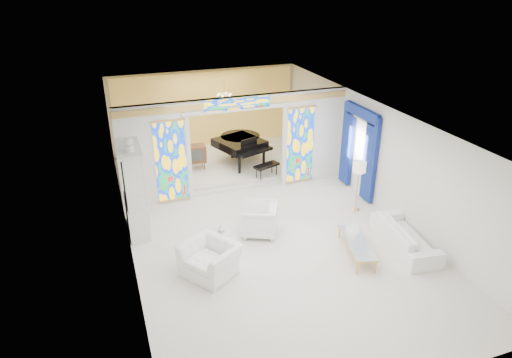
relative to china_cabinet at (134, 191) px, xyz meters
name	(u,v)px	position (x,y,z in m)	size (l,w,h in m)	color
floor	(260,220)	(3.22, -0.60, -1.17)	(12.00, 12.00, 0.00)	beige
ceiling	(260,116)	(3.22, -0.60, 1.83)	(7.00, 12.00, 0.02)	white
wall_back	(205,110)	(3.22, 5.40, 0.33)	(7.00, 0.02, 3.00)	silver
wall_front	(396,322)	(3.22, -6.60, 0.33)	(7.00, 0.02, 3.00)	silver
wall_left	(123,191)	(-0.28, -0.60, 0.33)	(0.02, 12.00, 3.00)	silver
wall_right	(375,154)	(6.72, -0.60, 0.33)	(0.02, 12.00, 3.00)	silver
partition_wall	(237,141)	(3.22, 1.40, 0.48)	(7.00, 0.22, 3.00)	silver
stained_glass_left	(171,162)	(1.19, 1.29, 0.13)	(0.90, 0.04, 2.40)	gold
stained_glass_right	(300,145)	(5.25, 1.29, 0.13)	(0.90, 0.04, 2.40)	gold
stained_glass_transom	(238,104)	(3.22, 1.29, 1.65)	(2.00, 0.04, 0.34)	gold
alcove_platform	(220,163)	(3.22, 3.50, -1.08)	(6.80, 3.80, 0.18)	beige
gold_curtain_back	(206,111)	(3.22, 5.28, 0.33)	(6.70, 0.10, 2.90)	#F2CA54
chandelier	(224,95)	(3.42, 3.40, 1.38)	(0.48, 0.48, 0.30)	#DD9F4D
blue_drapes	(359,144)	(6.62, 0.10, 0.41)	(0.14, 1.85, 2.65)	navy
china_cabinet	(134,191)	(0.00, 0.00, 0.00)	(0.56, 1.46, 2.72)	silver
armchair_left	(210,259)	(1.33, -2.47, -0.79)	(1.17, 1.02, 0.76)	white
armchair_right	(259,219)	(2.97, -1.22, -0.75)	(0.89, 0.91, 0.83)	silver
sofa	(406,236)	(6.17, -3.05, -0.85)	(2.18, 0.85, 0.64)	white
side_table	(222,239)	(1.81, -1.77, -0.77)	(0.51, 0.51, 0.61)	silver
vase	(222,228)	(1.81, -1.77, -0.47)	(0.17, 0.17, 0.18)	silver
coffee_table	(357,242)	(4.86, -2.93, -0.83)	(0.91, 1.74, 0.37)	silver
floor_lamp	(359,169)	(6.02, -0.95, 0.11)	(0.47, 0.47, 1.50)	#DD9F4D
grand_piano	(241,142)	(3.90, 3.20, -0.28)	(1.93, 2.94, 1.05)	black
tv_console	(195,154)	(2.27, 3.15, -0.46)	(0.72, 0.51, 0.81)	brown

